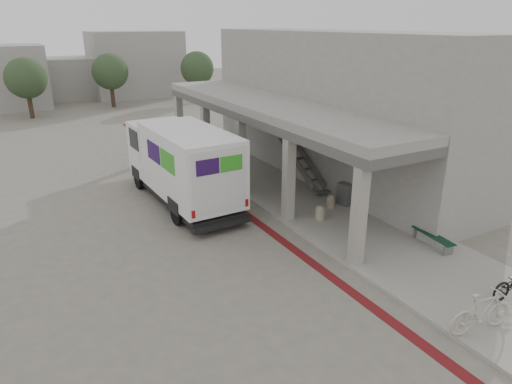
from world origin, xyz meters
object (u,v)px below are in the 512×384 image
bench (433,238)px  utility_cabinet (345,194)px  fedex_truck (181,162)px  bicycle_cream (482,312)px

bench → utility_cabinet: 4.49m
fedex_truck → bench: bearing=-56.5°
bench → bicycle_cream: (-2.70, -3.81, 0.27)m
utility_cabinet → bicycle_cream: bicycle_cream is taller
fedex_truck → bench: 10.36m
fedex_truck → bicycle_cream: bearing=-76.9°
bicycle_cream → fedex_truck: bearing=24.3°
fedex_truck → utility_cabinet: size_ratio=8.51×
bench → fedex_truck: bearing=131.8°
bench → utility_cabinet: utility_cabinet is taller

